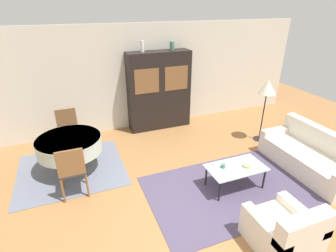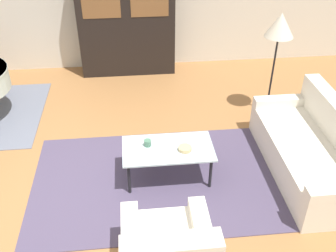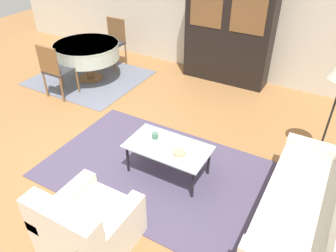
{
  "view_description": "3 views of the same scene",
  "coord_description": "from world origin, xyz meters",
  "px_view_note": "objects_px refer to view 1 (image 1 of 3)",
  "views": [
    {
      "loc": [
        -1.48,
        -2.9,
        3.15
      ],
      "look_at": [
        0.2,
        1.4,
        0.95
      ],
      "focal_mm": 28.0,
      "sensor_mm": 36.0,
      "label": 1
    },
    {
      "loc": [
        0.73,
        -3.3,
        3.21
      ],
      "look_at": [
        1.11,
        0.33,
        0.75
      ],
      "focal_mm": 42.0,
      "sensor_mm": 36.0,
      "label": 2
    },
    {
      "loc": [
        2.73,
        -2.5,
        2.97
      ],
      "look_at": [
        1.11,
        0.33,
        0.75
      ],
      "focal_mm": 35.0,
      "sensor_mm": 36.0,
      "label": 3
    }
  ],
  "objects_px": {
    "armchair": "(285,232)",
    "dining_chair_near": "(72,169)",
    "floor_lamp": "(267,89)",
    "bowl": "(247,166)",
    "dining_table": "(69,145)",
    "coffee_table": "(236,169)",
    "couch": "(310,156)",
    "vase_tall": "(142,46)",
    "dining_chair_far": "(68,128)",
    "cup": "(223,166)",
    "vase_short": "(172,46)",
    "display_cabinet": "(159,91)"
  },
  "relations": [
    {
      "from": "couch",
      "to": "cup",
      "type": "distance_m",
      "value": 2.02
    },
    {
      "from": "armchair",
      "to": "bowl",
      "type": "distance_m",
      "value": 1.38
    },
    {
      "from": "bowl",
      "to": "vase_tall",
      "type": "xyz_separation_m",
      "value": [
        -1.0,
        3.08,
        1.72
      ]
    },
    {
      "from": "cup",
      "to": "vase_short",
      "type": "height_order",
      "value": "vase_short"
    },
    {
      "from": "dining_table",
      "to": "vase_tall",
      "type": "bearing_deg",
      "value": 34.61
    },
    {
      "from": "coffee_table",
      "to": "vase_tall",
      "type": "distance_m",
      "value": 3.6
    },
    {
      "from": "vase_tall",
      "to": "dining_chair_near",
      "type": "bearing_deg",
      "value": -131.7
    },
    {
      "from": "coffee_table",
      "to": "bowl",
      "type": "distance_m",
      "value": 0.21
    },
    {
      "from": "display_cabinet",
      "to": "coffee_table",
      "type": "bearing_deg",
      "value": -82.4
    },
    {
      "from": "armchair",
      "to": "dining_chair_near",
      "type": "bearing_deg",
      "value": 139.95
    },
    {
      "from": "dining_table",
      "to": "vase_short",
      "type": "distance_m",
      "value": 3.42
    },
    {
      "from": "armchair",
      "to": "vase_short",
      "type": "xyz_separation_m",
      "value": [
        0.1,
        4.4,
        1.85
      ]
    },
    {
      "from": "couch",
      "to": "floor_lamp",
      "type": "relative_size",
      "value": 1.27
    },
    {
      "from": "vase_short",
      "to": "display_cabinet",
      "type": "bearing_deg",
      "value": -179.85
    },
    {
      "from": "vase_short",
      "to": "dining_table",
      "type": "bearing_deg",
      "value": -153.65
    },
    {
      "from": "couch",
      "to": "vase_tall",
      "type": "relative_size",
      "value": 7.1
    },
    {
      "from": "dining_chair_near",
      "to": "dining_chair_far",
      "type": "height_order",
      "value": "same"
    },
    {
      "from": "floor_lamp",
      "to": "coffee_table",
      "type": "bearing_deg",
      "value": -140.91
    },
    {
      "from": "dining_chair_near",
      "to": "dining_table",
      "type": "bearing_deg",
      "value": 90.0
    },
    {
      "from": "bowl",
      "to": "vase_tall",
      "type": "relative_size",
      "value": 0.57
    },
    {
      "from": "display_cabinet",
      "to": "dining_table",
      "type": "relative_size",
      "value": 1.63
    },
    {
      "from": "armchair",
      "to": "dining_chair_far",
      "type": "height_order",
      "value": "dining_chair_far"
    },
    {
      "from": "armchair",
      "to": "coffee_table",
      "type": "distance_m",
      "value": 1.4
    },
    {
      "from": "bowl",
      "to": "dining_chair_near",
      "type": "bearing_deg",
      "value": 163.43
    },
    {
      "from": "display_cabinet",
      "to": "floor_lamp",
      "type": "xyz_separation_m",
      "value": [
        2.08,
        -1.66,
        0.29
      ]
    },
    {
      "from": "dining_chair_far",
      "to": "vase_short",
      "type": "distance_m",
      "value": 3.19
    },
    {
      "from": "dining_table",
      "to": "coffee_table",
      "type": "bearing_deg",
      "value": -31.05
    },
    {
      "from": "floor_lamp",
      "to": "dining_chair_far",
      "type": "bearing_deg",
      "value": 165.48
    },
    {
      "from": "display_cabinet",
      "to": "armchair",
      "type": "bearing_deg",
      "value": -86.66
    },
    {
      "from": "dining_chair_near",
      "to": "bowl",
      "type": "height_order",
      "value": "dining_chair_near"
    },
    {
      "from": "cup",
      "to": "bowl",
      "type": "bearing_deg",
      "value": -17.05
    },
    {
      "from": "floor_lamp",
      "to": "bowl",
      "type": "height_order",
      "value": "floor_lamp"
    },
    {
      "from": "couch",
      "to": "coffee_table",
      "type": "height_order",
      "value": "couch"
    },
    {
      "from": "armchair",
      "to": "floor_lamp",
      "type": "bearing_deg",
      "value": 56.42
    },
    {
      "from": "floor_lamp",
      "to": "cup",
      "type": "relative_size",
      "value": 18.48
    },
    {
      "from": "couch",
      "to": "dining_table",
      "type": "relative_size",
      "value": 1.57
    },
    {
      "from": "coffee_table",
      "to": "cup",
      "type": "xyz_separation_m",
      "value": [
        -0.23,
        0.07,
        0.08
      ]
    },
    {
      "from": "armchair",
      "to": "cup",
      "type": "distance_m",
      "value": 1.47
    },
    {
      "from": "dining_table",
      "to": "vase_tall",
      "type": "height_order",
      "value": "vase_tall"
    },
    {
      "from": "display_cabinet",
      "to": "dining_chair_far",
      "type": "distance_m",
      "value": 2.46
    },
    {
      "from": "couch",
      "to": "dining_table",
      "type": "xyz_separation_m",
      "value": [
        -4.55,
        1.72,
        0.3
      ]
    },
    {
      "from": "couch",
      "to": "vase_tall",
      "type": "distance_m",
      "value": 4.44
    },
    {
      "from": "dining_table",
      "to": "dining_chair_far",
      "type": "bearing_deg",
      "value": 90.0
    },
    {
      "from": "coffee_table",
      "to": "dining_table",
      "type": "xyz_separation_m",
      "value": [
        -2.77,
        1.67,
        0.19
      ]
    },
    {
      "from": "floor_lamp",
      "to": "bowl",
      "type": "distance_m",
      "value": 2.23
    },
    {
      "from": "coffee_table",
      "to": "vase_tall",
      "type": "height_order",
      "value": "vase_tall"
    },
    {
      "from": "vase_short",
      "to": "cup",
      "type": "bearing_deg",
      "value": -93.72
    },
    {
      "from": "dining_chair_near",
      "to": "vase_short",
      "type": "relative_size",
      "value": 4.68
    },
    {
      "from": "couch",
      "to": "coffee_table",
      "type": "xyz_separation_m",
      "value": [
        -1.78,
        0.06,
        0.11
      ]
    },
    {
      "from": "bowl",
      "to": "vase_tall",
      "type": "distance_m",
      "value": 3.67
    }
  ]
}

